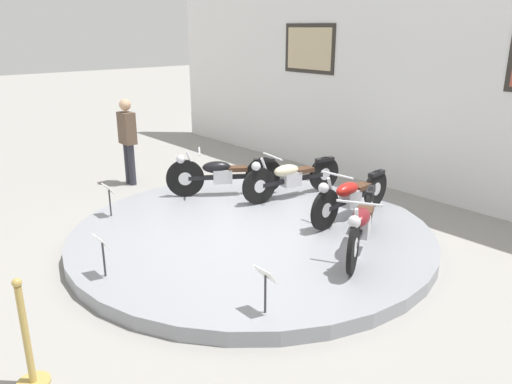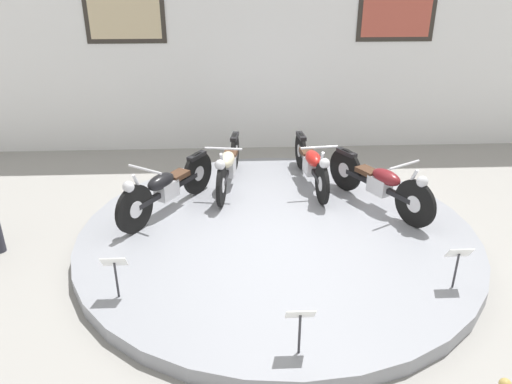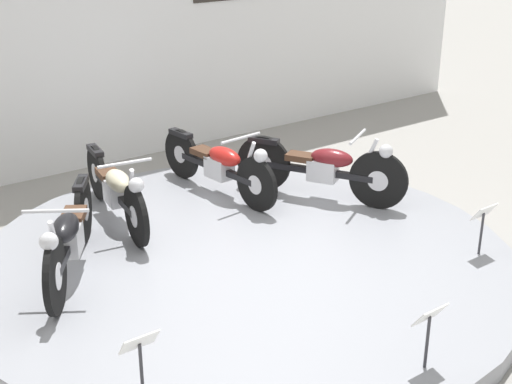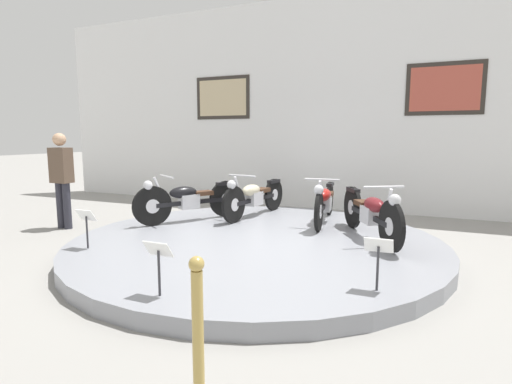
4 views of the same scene
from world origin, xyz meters
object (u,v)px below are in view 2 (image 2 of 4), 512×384
at_px(motorcycle_cream, 228,164).
at_px(motorcycle_maroon, 380,182).
at_px(motorcycle_red, 311,163).
at_px(info_placard_front_left, 115,267).
at_px(info_placard_front_right, 458,258).
at_px(motorcycle_black, 166,187).
at_px(info_placard_front_centre, 300,320).

height_order(motorcycle_cream, motorcycle_maroon, motorcycle_maroon).
xyz_separation_m(motorcycle_cream, motorcycle_red, (1.28, -0.00, -0.00)).
height_order(motorcycle_red, motorcycle_maroon, motorcycle_maroon).
bearing_deg(info_placard_front_left, info_placard_front_right, 0.00).
distance_m(motorcycle_black, motorcycle_red, 2.27).
relative_size(motorcycle_maroon, info_placard_front_centre, 3.44).
bearing_deg(info_placard_front_left, motorcycle_maroon, 30.27).
bearing_deg(motorcycle_maroon, motorcycle_cream, 159.20).
xyz_separation_m(motorcycle_black, info_placard_front_left, (-0.31, -1.91, -0.02)).
distance_m(motorcycle_black, info_placard_front_right, 3.80).
relative_size(motorcycle_black, info_placard_front_left, 3.32).
xyz_separation_m(motorcycle_black, motorcycle_maroon, (2.97, -0.00, 0.00)).
bearing_deg(motorcycle_cream, motorcycle_maroon, -20.80).
distance_m(motorcycle_black, motorcycle_cream, 1.17).
relative_size(motorcycle_black, motorcycle_maroon, 0.97).
relative_size(motorcycle_red, info_placard_front_right, 3.80).
distance_m(motorcycle_red, info_placard_front_right, 2.95).
bearing_deg(motorcycle_maroon, info_placard_front_right, -80.82).
bearing_deg(motorcycle_red, info_placard_front_centre, -99.99).
distance_m(motorcycle_maroon, info_placard_front_right, 1.94).
bearing_deg(motorcycle_black, info_placard_front_left, -99.11).
relative_size(motorcycle_red, info_placard_front_left, 3.80).
relative_size(motorcycle_black, motorcycle_red, 0.87).
bearing_deg(info_placard_front_centre, info_placard_front_left, 153.23).
height_order(motorcycle_black, info_placard_front_centre, motorcycle_black).
bearing_deg(motorcycle_cream, info_placard_front_right, -48.18).
height_order(motorcycle_cream, info_placard_front_centre, motorcycle_cream).
height_order(motorcycle_cream, info_placard_front_right, motorcycle_cream).
distance_m(info_placard_front_left, info_placard_front_right, 3.58).
distance_m(info_placard_front_left, info_placard_front_centre, 2.01).
relative_size(motorcycle_cream, info_placard_front_centre, 3.80).
bearing_deg(info_placard_front_centre, motorcycle_black, 117.81).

